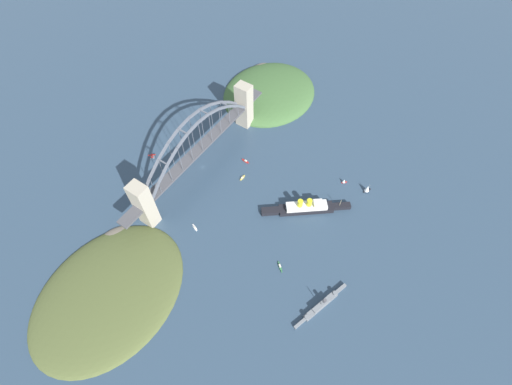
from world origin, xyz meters
TOP-DOWN VIEW (x-y plane):
  - ground_plane at (0.00, 0.00)m, footprint 1400.00×1400.00m
  - harbor_arch_bridge at (0.00, 0.00)m, footprint 246.45×19.20m
  - headland_west_shore at (-163.52, -6.93)m, footprint 146.12×126.96m
  - headland_east_shore at (174.69, 22.16)m, footprint 163.67×128.71m
  - ocean_liner at (-15.80, 137.06)m, footprint 69.81×84.77m
  - naval_cruiser at (71.58, 203.10)m, footprint 64.90×23.90m
  - seaplane_taxiing_near_bridge at (22.90, -62.46)m, footprint 8.09×8.13m
  - small_boat_0 at (72.36, 47.21)m, footprint 5.22×9.34m
  - small_boat_1 at (-13.02, 51.32)m, footprint 9.14×2.32m
  - small_boat_2 at (-36.72, 39.36)m, footprint 3.12×10.36m
  - small_boat_3 at (59.37, 149.21)m, footprint 8.69×9.85m
  - small_boat_4 at (-78.51, 184.06)m, footprint 9.84×7.75m
  - small_boat_5 at (-75.05, 156.22)m, footprint 5.87×5.90m

SIDE VIEW (x-z plane):
  - ground_plane at x=0.00m, z-range 0.00..0.00m
  - headland_west_shore at x=-163.52m, z-range -15.57..15.57m
  - headland_east_shore at x=174.69m, z-range -8.88..8.88m
  - small_boat_0 at x=72.36m, z-range -0.30..1.79m
  - small_boat_1 at x=-13.02m, z-range -0.28..1.88m
  - small_boat_3 at x=59.37m, z-range -0.32..2.03m
  - small_boat_2 at x=-36.72m, z-range -0.34..2.17m
  - seaplane_taxiing_near_bridge at x=22.90m, z-range -0.32..4.83m
  - naval_cruiser at x=71.58m, z-range -5.42..10.66m
  - small_boat_5 at x=-75.05m, z-range -0.21..6.55m
  - ocean_liner at x=-15.80m, z-range -4.45..14.97m
  - small_boat_4 at x=-78.51m, z-range -0.44..11.50m
  - harbor_arch_bridge at x=0.00m, z-range -6.65..73.37m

